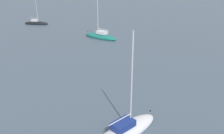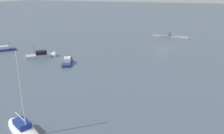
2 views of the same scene
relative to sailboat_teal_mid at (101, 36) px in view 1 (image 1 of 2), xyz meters
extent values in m
ellipsoid|color=#197266|center=(-0.01, -0.02, -0.12)|extent=(4.56, 8.85, 1.46)
cube|color=white|center=(0.10, 0.39, 0.94)|extent=(2.03, 2.68, 0.67)
cylinder|color=silver|center=(-0.18, -0.68, 6.01)|extent=(0.15, 0.15, 10.81)
cylinder|color=silver|center=(0.20, 0.76, 1.70)|extent=(0.88, 2.90, 0.11)
sphere|color=black|center=(-1.02, -3.80, 0.67)|extent=(0.19, 0.19, 0.19)
ellipsoid|color=silver|center=(31.78, 15.75, -0.14)|extent=(8.23, 5.68, 1.38)
cube|color=navy|center=(32.14, 15.57, 0.87)|extent=(2.64, 2.25, 0.63)
cylinder|color=silver|center=(31.20, 16.04, 5.12)|extent=(0.14, 0.14, 9.12)
cylinder|color=silver|center=(32.46, 15.40, 1.59)|extent=(2.57, 1.36, 0.10)
sphere|color=black|center=(28.47, 17.41, 0.61)|extent=(0.18, 0.18, 0.18)
ellipsoid|color=black|center=(-7.51, -22.82, -0.18)|extent=(3.25, 7.11, 1.18)
cube|color=silver|center=(-7.44, -23.16, 0.68)|extent=(1.53, 2.11, 0.54)
cylinder|color=silver|center=(-7.61, -22.28, 4.19)|extent=(0.12, 0.12, 7.56)
cylinder|color=silver|center=(-7.38, -23.46, 1.29)|extent=(0.55, 2.37, 0.09)
sphere|color=black|center=(-8.12, -19.72, 0.46)|extent=(0.16, 0.16, 0.16)
camera|label=1|loc=(50.96, 21.35, 14.55)|focal=39.97mm
camera|label=2|loc=(14.20, 34.09, 15.54)|focal=37.62mm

